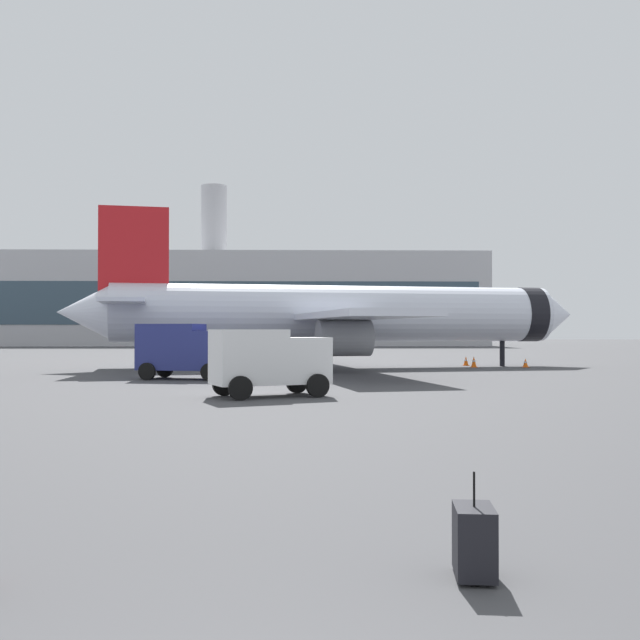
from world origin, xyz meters
The scene contains 9 objects.
airplane_at_gate centered at (2.59, 46.41, 3.66)m, with size 35.62×32.33×10.50m.
service_truck centered at (-5.79, 35.33, 1.61)m, with size 5.16×3.36×2.90m.
cargo_van centered at (-0.92, 24.96, 1.45)m, with size 4.83×3.67×2.60m.
safety_cone_near centered at (15.78, 47.14, 0.30)m, with size 0.44×0.44×0.62m.
safety_cone_mid centered at (12.20, 47.16, 0.38)m, with size 0.44×0.44×0.78m.
safety_cone_far centered at (12.22, 49.72, 0.33)m, with size 0.44×0.44×0.68m.
safety_cone_outer centered at (-6.56, 54.89, 0.35)m, with size 0.44×0.44×0.71m.
rolling_suitcase centered at (2.18, 4.04, 0.39)m, with size 0.47×0.68×1.10m.
terminal_building centered at (-12.46, 123.05, 7.79)m, with size 86.14×18.79×27.33m.
Camera 1 is at (0.41, -3.57, 2.56)m, focal length 41.49 mm.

